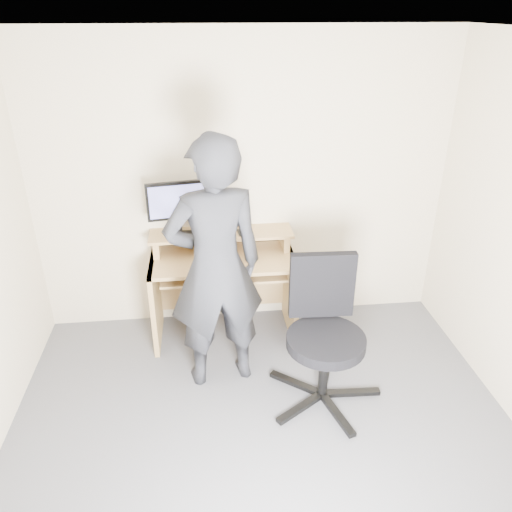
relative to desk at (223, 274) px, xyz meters
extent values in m
plane|color=#5A5A5F|center=(0.20, -1.53, -0.55)|extent=(3.50, 3.50, 0.00)
cube|color=beige|center=(0.20, 0.22, 0.70)|extent=(3.50, 0.02, 2.50)
cube|color=white|center=(0.20, -1.53, 1.95)|extent=(3.50, 3.50, 0.02)
cube|color=tan|center=(-0.58, -0.08, -0.17)|extent=(0.04, 0.60, 0.75)
cube|color=tan|center=(0.58, -0.08, -0.17)|extent=(0.04, 0.60, 0.75)
cube|color=tan|center=(0.00, -0.08, 0.19)|extent=(1.20, 0.60, 0.03)
cube|color=tan|center=(0.00, -0.16, 0.09)|extent=(1.02, 0.38, 0.02)
cube|color=tan|center=(-0.54, 0.07, 0.28)|extent=(0.05, 0.28, 0.15)
cube|color=tan|center=(0.54, 0.07, 0.28)|extent=(0.05, 0.28, 0.15)
cube|color=tan|center=(0.00, 0.07, 0.35)|extent=(1.20, 0.30, 0.02)
cube|color=tan|center=(0.00, 0.21, -0.12)|extent=(1.20, 0.03, 0.65)
cube|color=black|center=(-0.35, 0.05, 0.37)|extent=(0.22, 0.14, 0.01)
cube|color=black|center=(-0.35, 0.07, 0.45)|extent=(0.05, 0.04, 0.14)
cube|color=black|center=(-0.35, 0.04, 0.67)|extent=(0.49, 0.11, 0.31)
cube|color=#868AE8|center=(-0.35, 0.02, 0.67)|extent=(0.44, 0.07, 0.26)
cube|color=black|center=(0.01, 0.07, 0.46)|extent=(0.10, 0.14, 0.20)
cylinder|color=silver|center=(0.06, 0.10, 0.46)|extent=(0.11, 0.11, 0.19)
cube|color=black|center=(0.17, 0.04, 0.37)|extent=(0.08, 0.14, 0.01)
cube|color=black|center=(-0.19, 0.01, 0.38)|extent=(0.06, 0.05, 0.03)
torus|color=silver|center=(-0.11, 0.11, 0.37)|extent=(0.20, 0.20, 0.06)
cube|color=black|center=(0.04, -0.17, 0.12)|extent=(0.49, 0.27, 0.03)
ellipsoid|color=black|center=(0.23, -0.18, 0.22)|extent=(0.11, 0.08, 0.04)
cube|color=black|center=(0.89, -1.01, -0.50)|extent=(0.42, 0.07, 0.03)
cube|color=black|center=(0.74, -0.80, -0.50)|extent=(0.20, 0.42, 0.03)
cube|color=black|center=(0.49, -0.87, -0.50)|extent=(0.37, 0.31, 0.03)
cube|color=black|center=(0.48, -1.13, -0.50)|extent=(0.38, 0.28, 0.03)
cube|color=black|center=(0.72, -1.22, -0.50)|extent=(0.17, 0.42, 0.03)
cylinder|color=black|center=(0.66, -1.00, -0.27)|extent=(0.07, 0.07, 0.44)
cylinder|color=black|center=(0.66, -1.00, -0.02)|extent=(0.56, 0.56, 0.08)
cube|color=black|center=(0.68, -0.76, 0.29)|extent=(0.47, 0.09, 0.50)
imported|color=black|center=(-0.08, -0.65, 0.41)|extent=(0.78, 0.59, 1.92)
camera|label=1|loc=(-0.13, -3.76, 2.07)|focal=35.00mm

